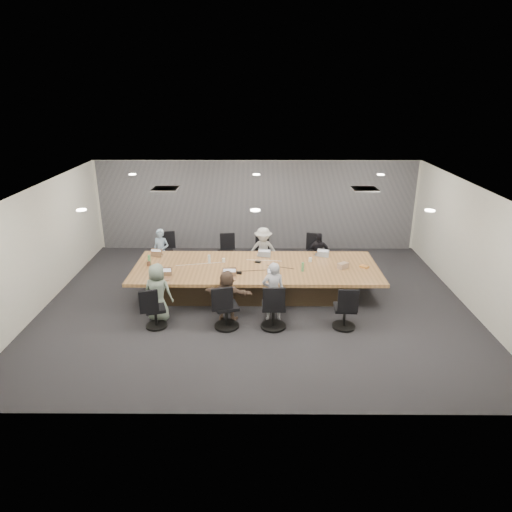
{
  "coord_description": "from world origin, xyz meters",
  "views": [
    {
      "loc": [
        0.06,
        -9.92,
        4.91
      ],
      "look_at": [
        0.0,
        0.4,
        1.05
      ],
      "focal_mm": 32.0,
      "sensor_mm": 36.0,
      "label": 1
    }
  ],
  "objects_px": {
    "chair_0": "(164,254)",
    "chair_7": "(345,311)",
    "chair_4": "(155,312)",
    "canvas_bag": "(343,266)",
    "person_4": "(158,292)",
    "laptop_4": "(162,279)",
    "chair_5": "(226,310)",
    "chair_6": "(273,309)",
    "person_2": "(263,251)",
    "laptop_3": "(321,255)",
    "person_6": "(273,292)",
    "laptop_0": "(157,255)",
    "laptop_2": "(263,255)",
    "bottle_clear": "(209,259)",
    "person_3": "(318,254)",
    "bottle_green_left": "(149,260)",
    "chair_2": "(263,257)",
    "mug_brown": "(149,264)",
    "bottle_green_right": "(303,267)",
    "conference_table": "(256,279)",
    "snack_packet": "(364,267)",
    "chair_1": "(226,256)",
    "person_0": "(161,252)",
    "person_5": "(227,296)",
    "laptop_5": "(229,279)",
    "chair_3": "(316,256)",
    "stapler": "(238,273)",
    "laptop_6": "(272,279)"
  },
  "relations": [
    {
      "from": "chair_0",
      "to": "canvas_bag",
      "type": "bearing_deg",
      "value": 144.35
    },
    {
      "from": "conference_table",
      "to": "snack_packet",
      "type": "bearing_deg",
      "value": -1.18
    },
    {
      "from": "chair_5",
      "to": "snack_packet",
      "type": "height_order",
      "value": "chair_5"
    },
    {
      "from": "chair_2",
      "to": "person_3",
      "type": "xyz_separation_m",
      "value": [
        1.51,
        -0.35,
        0.22
      ]
    },
    {
      "from": "person_3",
      "to": "bottle_clear",
      "type": "xyz_separation_m",
      "value": [
        -2.87,
        -1.14,
        0.26
      ]
    },
    {
      "from": "person_0",
      "to": "laptop_2",
      "type": "bearing_deg",
      "value": 2.74
    },
    {
      "from": "laptop_4",
      "to": "person_6",
      "type": "xyz_separation_m",
      "value": [
        2.53,
        -0.55,
        -0.06
      ]
    },
    {
      "from": "person_2",
      "to": "laptop_3",
      "type": "height_order",
      "value": "person_2"
    },
    {
      "from": "chair_4",
      "to": "canvas_bag",
      "type": "distance_m",
      "value": 4.57
    },
    {
      "from": "laptop_6",
      "to": "bottle_green_left",
      "type": "xyz_separation_m",
      "value": [
        -3.03,
        0.9,
        0.12
      ]
    },
    {
      "from": "chair_5",
      "to": "canvas_bag",
      "type": "height_order",
      "value": "canvas_bag"
    },
    {
      "from": "person_0",
      "to": "person_6",
      "type": "bearing_deg",
      "value": -28.14
    },
    {
      "from": "chair_2",
      "to": "chair_1",
      "type": "bearing_deg",
      "value": 5.0
    },
    {
      "from": "chair_1",
      "to": "bottle_green_left",
      "type": "distance_m",
      "value": 2.44
    },
    {
      "from": "chair_7",
      "to": "laptop_0",
      "type": "bearing_deg",
      "value": 153.53
    },
    {
      "from": "chair_5",
      "to": "bottle_green_left",
      "type": "height_order",
      "value": "bottle_green_left"
    },
    {
      "from": "laptop_3",
      "to": "bottle_clear",
      "type": "xyz_separation_m",
      "value": [
        -2.87,
        -0.59,
        0.1
      ]
    },
    {
      "from": "laptop_4",
      "to": "chair_7",
      "type": "bearing_deg",
      "value": -17.11
    },
    {
      "from": "chair_1",
      "to": "person_5",
      "type": "height_order",
      "value": "person_5"
    },
    {
      "from": "conference_table",
      "to": "canvas_bag",
      "type": "relative_size",
      "value": 23.94
    },
    {
      "from": "chair_2",
      "to": "chair_3",
      "type": "distance_m",
      "value": 1.51
    },
    {
      "from": "laptop_2",
      "to": "laptop_3",
      "type": "height_order",
      "value": "same"
    },
    {
      "from": "person_5",
      "to": "laptop_5",
      "type": "height_order",
      "value": "person_5"
    },
    {
      "from": "chair_0",
      "to": "chair_7",
      "type": "distance_m",
      "value": 5.66
    },
    {
      "from": "person_4",
      "to": "chair_2",
      "type": "bearing_deg",
      "value": -116.6
    },
    {
      "from": "person_4",
      "to": "laptop_4",
      "type": "distance_m",
      "value": 0.56
    },
    {
      "from": "laptop_0",
      "to": "laptop_2",
      "type": "height_order",
      "value": "same"
    },
    {
      "from": "person_4",
      "to": "person_6",
      "type": "relative_size",
      "value": 0.96
    },
    {
      "from": "person_0",
      "to": "person_3",
      "type": "bearing_deg",
      "value": 13.83
    },
    {
      "from": "bottle_green_right",
      "to": "chair_0",
      "type": "bearing_deg",
      "value": 151.78
    },
    {
      "from": "person_2",
      "to": "person_6",
      "type": "relative_size",
      "value": 0.96
    },
    {
      "from": "laptop_3",
      "to": "person_4",
      "type": "distance_m",
      "value": 4.41
    },
    {
      "from": "chair_2",
      "to": "mug_brown",
      "type": "distance_m",
      "value": 3.32
    },
    {
      "from": "chair_0",
      "to": "laptop_2",
      "type": "distance_m",
      "value": 2.96
    },
    {
      "from": "person_0",
      "to": "bottle_clear",
      "type": "distance_m",
      "value": 1.86
    },
    {
      "from": "chair_7",
      "to": "laptop_4",
      "type": "height_order",
      "value": "chair_7"
    },
    {
      "from": "person_0",
      "to": "person_4",
      "type": "bearing_deg",
      "value": -66.32
    },
    {
      "from": "laptop_3",
      "to": "canvas_bag",
      "type": "bearing_deg",
      "value": 127.83
    },
    {
      "from": "chair_5",
      "to": "chair_6",
      "type": "xyz_separation_m",
      "value": [
        1.01,
        0.0,
        0.01
      ]
    },
    {
      "from": "person_0",
      "to": "bottle_green_left",
      "type": "xyz_separation_m",
      "value": [
        -0.03,
        -1.25,
        0.23
      ]
    },
    {
      "from": "chair_5",
      "to": "mug_brown",
      "type": "bearing_deg",
      "value": 122.53
    },
    {
      "from": "person_5",
      "to": "chair_3",
      "type": "bearing_deg",
      "value": -116.74
    },
    {
      "from": "laptop_3",
      "to": "mug_brown",
      "type": "height_order",
      "value": "mug_brown"
    },
    {
      "from": "chair_3",
      "to": "person_6",
      "type": "relative_size",
      "value": 0.57
    },
    {
      "from": "chair_3",
      "to": "person_4",
      "type": "bearing_deg",
      "value": 53.51
    },
    {
      "from": "chair_3",
      "to": "chair_4",
      "type": "bearing_deg",
      "value": 56.58
    },
    {
      "from": "mug_brown",
      "to": "person_2",
      "type": "bearing_deg",
      "value": 25.02
    },
    {
      "from": "chair_0",
      "to": "stapler",
      "type": "bearing_deg",
      "value": 120.59
    },
    {
      "from": "chair_5",
      "to": "laptop_4",
      "type": "bearing_deg",
      "value": 132.4
    },
    {
      "from": "mug_brown",
      "to": "chair_1",
      "type": "bearing_deg",
      "value": 43.18
    }
  ]
}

